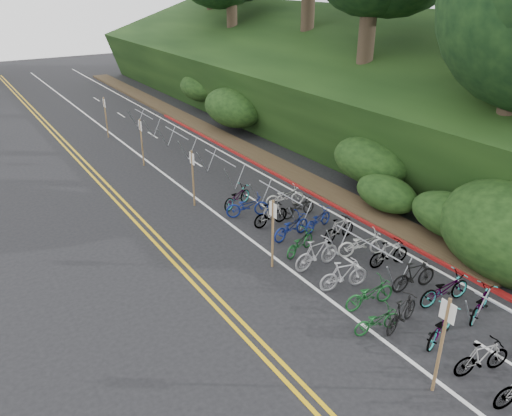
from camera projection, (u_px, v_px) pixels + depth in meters
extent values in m
plane|color=black|center=(361.00, 358.00, 13.04)|extent=(120.00, 120.00, 0.00)
cube|color=gold|center=(143.00, 230.00, 19.62)|extent=(0.12, 80.00, 0.01)
cube|color=gold|center=(150.00, 228.00, 19.77)|extent=(0.12, 80.00, 0.01)
cube|color=silver|center=(214.00, 211.00, 21.16)|extent=(0.12, 80.00, 0.01)
cube|color=silver|center=(293.00, 191.00, 23.22)|extent=(0.12, 80.00, 0.01)
cube|color=silver|center=(502.00, 358.00, 13.03)|extent=(0.10, 1.60, 0.01)
cube|color=silver|center=(346.00, 259.00, 17.61)|extent=(0.10, 1.60, 0.01)
cube|color=silver|center=(255.00, 201.00, 22.19)|extent=(0.10, 1.60, 0.01)
cube|color=silver|center=(195.00, 162.00, 26.77)|extent=(0.10, 1.60, 0.01)
cube|color=silver|center=(153.00, 135.00, 31.35)|extent=(0.10, 1.60, 0.01)
cube|color=silver|center=(121.00, 115.00, 35.93)|extent=(0.10, 1.60, 0.01)
cube|color=silver|center=(97.00, 99.00, 40.51)|extent=(0.10, 1.60, 0.01)
cube|color=maroon|center=(277.00, 175.00, 24.97)|extent=(0.25, 28.00, 0.10)
cube|color=black|center=(288.00, 74.00, 35.26)|extent=(12.32, 44.00, 9.11)
cube|color=#382819|center=(200.00, 126.00, 32.93)|extent=(1.40, 44.00, 0.16)
ellipsoid|color=#284C19|center=(450.00, 216.00, 18.41)|extent=(2.00, 2.80, 1.60)
ellipsoid|color=#284C19|center=(371.00, 160.00, 22.41)|extent=(2.60, 3.64, 2.08)
ellipsoid|color=#284C19|center=(309.00, 118.00, 27.39)|extent=(2.20, 3.08, 1.76)
ellipsoid|color=#284C19|center=(233.00, 107.00, 31.47)|extent=(3.00, 4.20, 2.40)
ellipsoid|color=#284C19|center=(200.00, 87.00, 36.32)|extent=(2.40, 3.36, 1.92)
ellipsoid|color=#284C19|center=(191.00, 68.00, 39.72)|extent=(2.80, 3.92, 2.24)
ellipsoid|color=#284C19|center=(386.00, 193.00, 20.66)|extent=(1.80, 2.52, 1.44)
ellipsoid|color=#284C19|center=(280.00, 92.00, 30.58)|extent=(3.20, 4.48, 2.56)
cylinder|color=#2D2319|center=(504.00, 131.00, 18.33)|extent=(0.79, 0.79, 5.41)
cylinder|color=#2D2319|center=(485.00, 53.00, 20.90)|extent=(0.86, 0.86, 6.66)
cylinder|color=#2D2319|center=(365.00, 51.00, 25.21)|extent=(0.83, 0.83, 6.25)
cylinder|color=#2D2319|center=(308.00, 16.00, 32.07)|extent=(0.88, 0.88, 7.08)
cylinder|color=#2D2319|center=(232.00, 25.00, 38.12)|extent=(0.81, 0.81, 5.83)
cylinder|color=#2D2319|center=(211.00, 4.00, 44.98)|extent=(0.86, 0.86, 6.66)
cylinder|color=gray|center=(468.00, 314.00, 13.86)|extent=(0.55, 0.04, 1.07)
cylinder|color=gray|center=(481.00, 307.00, 14.14)|extent=(0.55, 0.04, 1.07)
cylinder|color=gray|center=(368.00, 243.00, 16.31)|extent=(0.05, 3.00, 0.05)
cylinder|color=gray|center=(391.00, 280.00, 15.35)|extent=(0.58, 0.04, 1.13)
cylinder|color=gray|center=(404.00, 275.00, 15.62)|extent=(0.58, 0.04, 1.13)
cylinder|color=gray|center=(332.00, 243.00, 17.49)|extent=(0.58, 0.04, 1.13)
cylinder|color=gray|center=(344.00, 239.00, 17.76)|extent=(0.58, 0.04, 1.13)
cylinder|color=gray|center=(280.00, 192.00, 20.13)|extent=(0.05, 3.00, 0.05)
cylinder|color=gray|center=(294.00, 219.00, 19.17)|extent=(0.58, 0.04, 1.13)
cylinder|color=gray|center=(306.00, 216.00, 19.44)|extent=(0.58, 0.04, 1.13)
cylinder|color=gray|center=(255.00, 195.00, 21.30)|extent=(0.58, 0.04, 1.13)
cylinder|color=gray|center=(266.00, 192.00, 21.58)|extent=(0.58, 0.04, 1.13)
cylinder|color=gray|center=(220.00, 158.00, 23.95)|extent=(0.05, 3.00, 0.05)
cylinder|color=gray|center=(230.00, 179.00, 22.98)|extent=(0.58, 0.04, 1.13)
cylinder|color=gray|center=(240.00, 177.00, 23.26)|extent=(0.58, 0.04, 1.13)
cylinder|color=gray|center=(202.00, 162.00, 25.12)|extent=(0.58, 0.04, 1.13)
cylinder|color=gray|center=(212.00, 160.00, 25.40)|extent=(0.58, 0.04, 1.13)
cylinder|color=gray|center=(176.00, 133.00, 27.77)|extent=(0.05, 3.00, 0.05)
cylinder|color=gray|center=(183.00, 150.00, 26.80)|extent=(0.58, 0.04, 1.13)
cylinder|color=gray|center=(193.00, 149.00, 27.08)|extent=(0.58, 0.04, 1.13)
cylinder|color=gray|center=(163.00, 137.00, 28.94)|extent=(0.58, 0.04, 1.13)
cylinder|color=gray|center=(172.00, 136.00, 29.21)|extent=(0.58, 0.04, 1.13)
cylinder|color=gray|center=(144.00, 114.00, 31.58)|extent=(0.05, 3.00, 0.05)
cylinder|color=gray|center=(148.00, 129.00, 30.62)|extent=(0.58, 0.04, 1.13)
cylinder|color=gray|center=(157.00, 127.00, 30.89)|extent=(0.58, 0.04, 1.13)
cylinder|color=gray|center=(133.00, 119.00, 32.76)|extent=(0.58, 0.04, 1.13)
cylinder|color=gray|center=(141.00, 118.00, 33.03)|extent=(0.58, 0.04, 1.13)
cylinder|color=brown|center=(441.00, 346.00, 11.47)|extent=(0.08, 0.08, 2.66)
cube|color=silver|center=(448.00, 312.00, 11.05)|extent=(0.02, 0.40, 0.50)
cylinder|color=brown|center=(273.00, 234.00, 16.62)|extent=(0.08, 0.08, 2.50)
cube|color=silver|center=(273.00, 210.00, 16.24)|extent=(0.02, 0.40, 0.50)
cylinder|color=brown|center=(193.00, 179.00, 21.20)|extent=(0.08, 0.08, 2.50)
cube|color=silver|center=(192.00, 159.00, 20.82)|extent=(0.02, 0.40, 0.50)
cylinder|color=brown|center=(142.00, 143.00, 25.79)|extent=(0.08, 0.08, 2.50)
cube|color=silver|center=(140.00, 126.00, 25.41)|extent=(0.02, 0.40, 0.50)
cylinder|color=brown|center=(106.00, 118.00, 30.37)|extent=(0.08, 0.08, 2.50)
cube|color=silver|center=(104.00, 103.00, 29.99)|extent=(0.02, 0.40, 0.50)
imported|color=#144C1E|center=(377.00, 320.00, 13.85)|extent=(0.76, 1.53, 0.77)
imported|color=slate|center=(482.00, 357.00, 12.36)|extent=(0.86, 1.68, 0.97)
imported|color=slate|center=(441.00, 326.00, 13.52)|extent=(1.08, 1.82, 0.90)
imported|color=slate|center=(480.00, 303.00, 14.48)|extent=(1.10, 1.78, 0.88)
imported|color=black|center=(402.00, 312.00, 14.00)|extent=(0.85, 1.71, 0.99)
imported|color=slate|center=(445.00, 289.00, 15.06)|extent=(0.88, 1.93, 0.98)
imported|color=#144C1E|center=(369.00, 294.00, 14.90)|extent=(0.80, 1.78, 0.90)
imported|color=black|center=(414.00, 275.00, 15.72)|extent=(0.72, 1.73, 1.01)
imported|color=#9E9EA3|center=(344.00, 275.00, 15.74)|extent=(0.85, 1.75, 1.01)
imported|color=slate|center=(389.00, 253.00, 17.03)|extent=(0.67, 1.64, 0.95)
imported|color=#9E9EA3|center=(317.00, 253.00, 16.89)|extent=(0.51, 1.81, 1.09)
imported|color=beige|center=(362.00, 244.00, 17.63)|extent=(1.23, 1.93, 0.96)
imported|color=#144C1E|center=(300.00, 243.00, 17.81)|extent=(1.06, 1.71, 0.85)
imported|color=slate|center=(339.00, 229.00, 18.70)|extent=(0.54, 1.56, 0.92)
imported|color=navy|center=(291.00, 226.00, 18.87)|extent=(0.91, 1.87, 0.94)
imported|color=navy|center=(318.00, 219.00, 19.53)|extent=(1.01, 1.71, 0.85)
imported|color=slate|center=(271.00, 214.00, 19.79)|extent=(0.51, 1.63, 0.97)
imported|color=black|center=(298.00, 207.00, 20.59)|extent=(0.57, 1.60, 0.84)
imported|color=navy|center=(247.00, 206.00, 20.55)|extent=(1.17, 1.90, 0.94)
imported|color=beige|center=(285.00, 196.00, 21.47)|extent=(1.02, 1.85, 0.92)
imported|color=slate|center=(237.00, 197.00, 21.45)|extent=(1.20, 1.82, 0.90)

